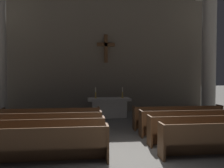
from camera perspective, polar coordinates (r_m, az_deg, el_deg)
ground_plane at (r=6.64m, az=5.29°, el=-17.35°), size 80.00×80.00×0.00m
pew_left_row_1 at (r=6.45m, az=-18.01°, el=-13.60°), size 3.71×0.50×0.95m
pew_left_row_2 at (r=7.53m, az=-16.28°, el=-11.27°), size 3.71×0.50×0.95m
pew_left_row_3 at (r=8.63m, az=-15.00°, el=-9.52°), size 3.71×0.50×0.95m
pew_left_row_4 at (r=9.75m, az=-14.03°, el=-8.16°), size 3.71×0.50×0.95m
pew_right_row_2 at (r=8.37m, az=21.22°, el=-9.97°), size 3.71×0.50×0.95m
pew_right_row_3 at (r=9.37m, az=17.91°, el=-8.62°), size 3.71×0.50×0.95m
pew_right_row_4 at (r=10.41m, az=15.27°, el=-7.51°), size 3.71×0.50×0.95m
column_right_second at (r=14.14m, az=21.87°, el=5.84°), size 1.09×1.09×6.48m
altar at (r=12.61m, az=-0.69°, el=-5.48°), size 2.20×0.90×1.01m
candlestick_left at (r=12.48m, az=-3.89°, el=-2.56°), size 0.16×0.16×0.56m
candlestick_right at (r=12.63m, az=2.47°, el=-2.50°), size 0.16×0.16×0.56m
apse_with_cross at (r=14.59m, az=-1.55°, el=6.89°), size 12.01×0.45×6.82m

